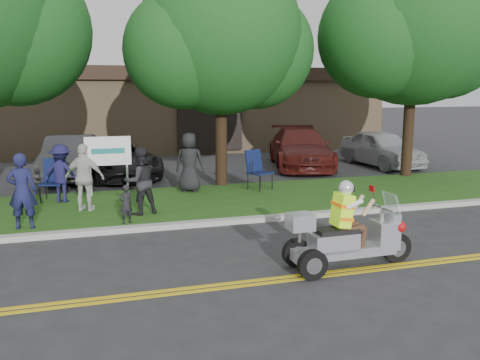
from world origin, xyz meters
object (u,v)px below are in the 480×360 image
object	(u,v)px
lawn_chair_a	(53,177)
parked_car_far_right	(381,148)
lawn_chair_b	(257,167)
spectator_adult_right	(85,178)
spectator_adult_mid	(140,181)
parked_car_right	(300,148)
spectator_adult_left	(22,191)
parked_car_mid	(117,159)
parked_car_left	(70,157)
trike_scooter	(346,238)

from	to	relation	value
lawn_chair_a	parked_car_far_right	bearing A→B (deg)	30.19
lawn_chair_b	spectator_adult_right	bearing A→B (deg)	169.16
lawn_chair_b	parked_car_far_right	world-z (taller)	parked_car_far_right
spectator_adult_mid	parked_car_right	bearing A→B (deg)	-153.49
spectator_adult_left	spectator_adult_right	size ratio (longest dim) A/B	0.99
spectator_adult_mid	parked_car_mid	distance (m)	5.83
lawn_chair_a	spectator_adult_right	size ratio (longest dim) A/B	0.68
parked_car_far_right	spectator_adult_left	bearing A→B (deg)	-156.29
lawn_chair_b	parked_car_far_right	distance (m)	7.19
parked_car_left	lawn_chair_a	bearing A→B (deg)	-88.38
lawn_chair_b	spectator_adult_right	xyz separation A→B (m)	(-4.87, -1.36, 0.17)
lawn_chair_a	parked_car_mid	size ratio (longest dim) A/B	0.23
spectator_adult_left	spectator_adult_right	distance (m)	1.80
trike_scooter	parked_car_right	world-z (taller)	trike_scooter
parked_car_mid	parked_car_right	bearing A→B (deg)	-8.32
parked_car_left	parked_car_mid	distance (m)	1.57
trike_scooter	parked_car_far_right	size ratio (longest dim) A/B	0.57
lawn_chair_b	parked_car_left	bearing A→B (deg)	116.32
trike_scooter	parked_car_mid	bearing A→B (deg)	106.85
trike_scooter	parked_car_right	distance (m)	11.28
parked_car_far_right	lawn_chair_b	bearing A→B (deg)	-153.87
spectator_adult_left	parked_car_left	distance (m)	6.76
lawn_chair_a	spectator_adult_right	world-z (taller)	spectator_adult_right
lawn_chair_a	parked_car_left	xyz separation A→B (m)	(0.32, 3.99, -0.01)
lawn_chair_b	parked_car_left	world-z (taller)	parked_car_left
lawn_chair_b	parked_car_right	bearing A→B (deg)	25.79
spectator_adult_left	trike_scooter	bearing A→B (deg)	152.54
parked_car_left	parked_car_mid	world-z (taller)	parked_car_left
spectator_adult_mid	parked_car_right	xyz separation A→B (m)	(6.78, 6.17, -0.15)
spectator_adult_right	parked_car_mid	xyz separation A→B (m)	(1.04, 5.09, -0.27)
lawn_chair_a	spectator_adult_left	distance (m)	2.76
trike_scooter	parked_car_left	world-z (taller)	trike_scooter
trike_scooter	lawn_chair_a	distance (m)	8.36
parked_car_mid	spectator_adult_left	bearing A→B (deg)	-121.23
spectator_adult_right	parked_car_right	size ratio (longest dim) A/B	0.32
lawn_chair_a	lawn_chair_b	distance (m)	5.68
lawn_chair_b	spectator_adult_mid	bearing A→B (deg)	-176.43
trike_scooter	parked_car_right	bearing A→B (deg)	69.87
lawn_chair_b	parked_car_far_right	xyz separation A→B (m)	(6.33, 3.40, -0.05)
spectator_adult_mid	spectator_adult_right	distance (m)	1.45
lawn_chair_a	spectator_adult_right	bearing A→B (deg)	-45.94
lawn_chair_a	parked_car_far_right	distance (m)	12.46
parked_car_mid	parked_car_right	distance (m)	7.01
spectator_adult_right	parked_car_far_right	size ratio (longest dim) A/B	0.39
parked_car_far_right	spectator_adult_mid	bearing A→B (deg)	-153.20
parked_car_mid	parked_car_far_right	world-z (taller)	parked_car_far_right
trike_scooter	spectator_adult_mid	xyz separation A→B (m)	(-3.02, 4.46, 0.36)
parked_car_right	parked_car_far_right	bearing A→B (deg)	2.79
lawn_chair_b	parked_car_mid	bearing A→B (deg)	109.39
trike_scooter	lawn_chair_a	xyz separation A→B (m)	(-5.08, 6.64, 0.19)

